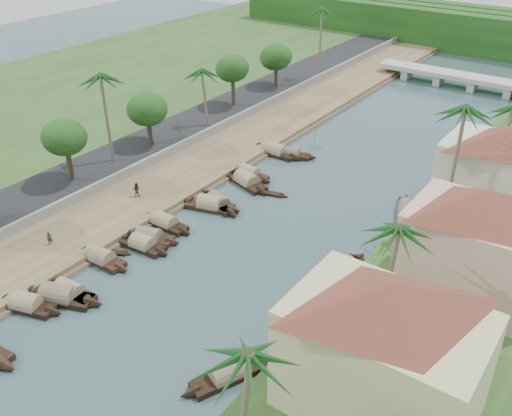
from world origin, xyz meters
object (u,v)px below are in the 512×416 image
Objects in this scene: building_near at (383,348)px; person_near at (50,238)px; bridge at (457,77)px; sampan_1 at (27,305)px.

person_near is at bearing 179.60° from building_near.
bridge is 3.85× the size of sampan_1.
building_near is 10.43× the size of person_near.
bridge is 76.54m from building_near.
bridge is 1.89× the size of building_near.
bridge is 75.37m from person_near.
bridge is at bearing 65.74° from sampan_1.
building_near reaches higher than sampan_1.
building_near is at bearing -4.54° from sampan_1.
person_near is (-34.49, 0.24, -4.87)m from building_near.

